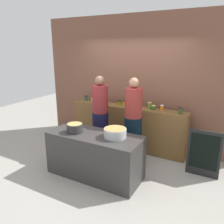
% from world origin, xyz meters
% --- Properties ---
extents(ground, '(12.00, 12.00, 0.00)m').
position_xyz_m(ground, '(0.00, 0.00, 0.00)').
color(ground, '#9A968E').
extents(storefront_wall, '(4.80, 0.12, 3.00)m').
position_xyz_m(storefront_wall, '(0.00, 1.45, 1.50)').
color(storefront_wall, brown).
rests_on(storefront_wall, ground).
extents(display_shelf, '(2.70, 0.36, 0.99)m').
position_xyz_m(display_shelf, '(0.00, 1.10, 0.50)').
color(display_shelf, brown).
rests_on(display_shelf, ground).
extents(prep_table, '(1.70, 0.70, 0.80)m').
position_xyz_m(prep_table, '(0.00, -0.30, 0.40)').
color(prep_table, '#33312F').
rests_on(prep_table, ground).
extents(preserve_jar_0, '(0.08, 0.08, 0.12)m').
position_xyz_m(preserve_jar_0, '(-1.18, 1.14, 1.05)').
color(preserve_jar_0, '#235E38').
rests_on(preserve_jar_0, display_shelf).
extents(preserve_jar_1, '(0.09, 0.09, 0.13)m').
position_xyz_m(preserve_jar_1, '(-0.97, 1.15, 1.06)').
color(preserve_jar_1, gold).
rests_on(preserve_jar_1, display_shelf).
extents(preserve_jar_2, '(0.08, 0.08, 0.13)m').
position_xyz_m(preserve_jar_2, '(-0.57, 1.11, 1.06)').
color(preserve_jar_2, brown).
rests_on(preserve_jar_2, display_shelf).
extents(preserve_jar_3, '(0.09, 0.09, 0.11)m').
position_xyz_m(preserve_jar_3, '(-0.25, 1.16, 1.05)').
color(preserve_jar_3, olive).
rests_on(preserve_jar_3, display_shelf).
extents(preserve_jar_4, '(0.07, 0.07, 0.11)m').
position_xyz_m(preserve_jar_4, '(-0.14, 1.17, 1.05)').
color(preserve_jar_4, orange).
rests_on(preserve_jar_4, display_shelf).
extents(preserve_jar_5, '(0.09, 0.09, 0.14)m').
position_xyz_m(preserve_jar_5, '(0.10, 1.11, 1.06)').
color(preserve_jar_5, '#2E601F').
rests_on(preserve_jar_5, display_shelf).
extents(preserve_jar_6, '(0.09, 0.09, 0.14)m').
position_xyz_m(preserve_jar_6, '(0.49, 1.16, 1.06)').
color(preserve_jar_6, olive).
rests_on(preserve_jar_6, display_shelf).
extents(preserve_jar_7, '(0.09, 0.09, 0.10)m').
position_xyz_m(preserve_jar_7, '(0.61, 1.09, 1.04)').
color(preserve_jar_7, '#376020').
rests_on(preserve_jar_7, display_shelf).
extents(preserve_jar_8, '(0.08, 0.08, 0.11)m').
position_xyz_m(preserve_jar_8, '(0.77, 1.16, 1.05)').
color(preserve_jar_8, orange).
rests_on(preserve_jar_8, display_shelf).
extents(preserve_jar_9, '(0.07, 0.07, 0.13)m').
position_xyz_m(preserve_jar_9, '(1.18, 1.06, 1.06)').
color(preserve_jar_9, '#2A5020').
rests_on(preserve_jar_9, display_shelf).
extents(cooking_pot_left, '(0.29, 0.29, 0.16)m').
position_xyz_m(cooking_pot_left, '(-0.37, -0.37, 0.88)').
color(cooking_pot_left, '#2D2D2D').
rests_on(cooking_pot_left, prep_table).
extents(cooking_pot_center, '(0.38, 0.38, 0.16)m').
position_xyz_m(cooking_pot_center, '(0.38, -0.24, 0.88)').
color(cooking_pot_center, '#B7B7BC').
rests_on(cooking_pot_center, prep_table).
extents(cook_with_tongs, '(0.35, 0.35, 1.72)m').
position_xyz_m(cook_with_tongs, '(-0.38, 0.53, 0.78)').
color(cook_with_tongs, '#151535').
rests_on(cook_with_tongs, ground).
extents(cook_in_cap, '(0.35, 0.35, 1.73)m').
position_xyz_m(cook_in_cap, '(0.38, 0.53, 0.79)').
color(cook_in_cap, black).
rests_on(cook_in_cap, ground).
extents(chalkboard_sign, '(0.58, 0.05, 0.88)m').
position_xyz_m(chalkboard_sign, '(1.73, 0.61, 0.44)').
color(chalkboard_sign, black).
rests_on(chalkboard_sign, ground).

